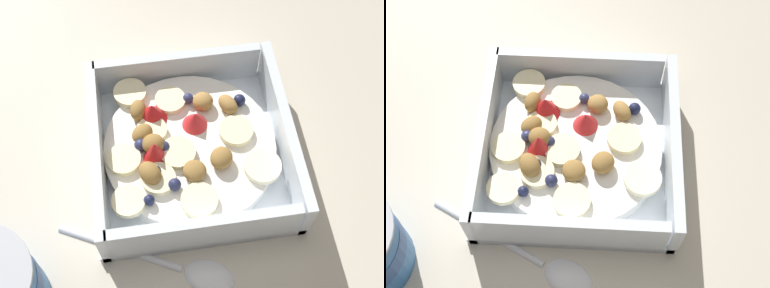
% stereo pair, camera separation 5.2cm
% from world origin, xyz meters
% --- Properties ---
extents(ground_plane, '(2.40, 2.40, 0.00)m').
position_xyz_m(ground_plane, '(0.00, 0.00, 0.00)').
color(ground_plane, beige).
extents(fruit_bowl, '(0.20, 0.20, 0.06)m').
position_xyz_m(fruit_bowl, '(0.01, -0.00, 0.02)').
color(fruit_bowl, white).
rests_on(fruit_bowl, ground).
extents(spoon, '(0.10, 0.16, 0.01)m').
position_xyz_m(spoon, '(-0.10, 0.03, 0.00)').
color(spoon, silver).
rests_on(spoon, ground).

